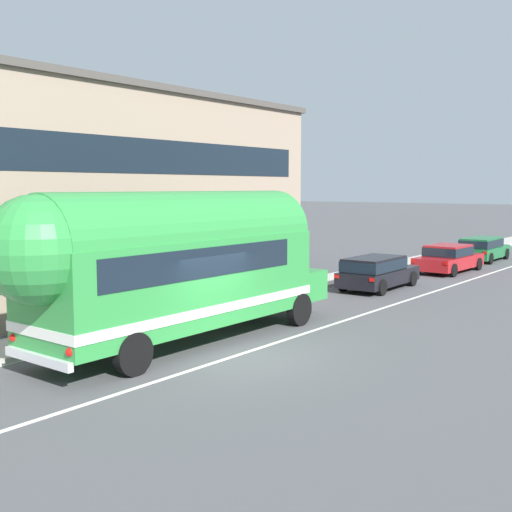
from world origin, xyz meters
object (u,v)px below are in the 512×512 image
Objects in this scene: car_lead at (376,271)px; painted_bus at (171,261)px; car_second at (448,257)px; car_third at (482,247)px.

painted_bus is at bearing -88.90° from car_lead.
car_lead is 0.96× the size of car_second.
car_second is at bearing -87.38° from car_third.
car_third is at bearing 89.90° from car_lead.
car_third is (-0.21, 25.00, -1.52)m from painted_bus.
car_second and car_third have the same top height.
car_third is (-0.27, 5.83, 0.04)m from car_second.
painted_bus is 2.39× the size of car_second.
painted_bus is 2.49× the size of car_lead.
painted_bus reaches higher than car_second.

